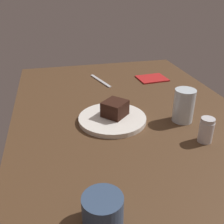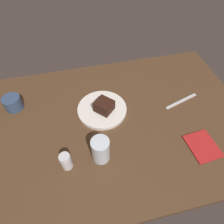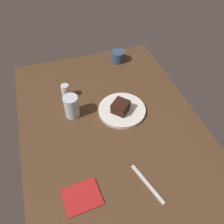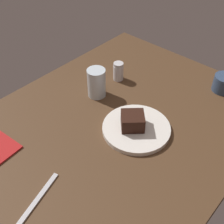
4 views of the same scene
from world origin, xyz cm
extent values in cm
cube|color=#4C331E|center=(0.00, 0.00, 1.50)|extent=(120.00, 84.00, 3.00)
cylinder|color=white|center=(7.46, -7.59, 3.81)|extent=(23.34, 23.34, 1.62)
cube|color=black|center=(6.59, -6.46, 7.25)|extent=(10.45, 10.46, 5.27)
cylinder|color=silver|center=(26.08, 16.75, 6.30)|extent=(4.31, 4.31, 6.59)
cylinder|color=silver|center=(26.08, 16.75, 10.19)|extent=(4.09, 4.09, 1.20)
cylinder|color=silver|center=(12.59, 16.08, 8.73)|extent=(7.05, 7.05, 11.45)
cylinder|color=#334766|center=(48.13, -19.13, 6.26)|extent=(8.34, 8.34, 6.52)
cube|color=silver|center=(-32.04, -4.16, 3.25)|extent=(18.61, 6.78, 0.50)
cube|color=#B21E1E|center=(-29.39, 21.16, 3.30)|extent=(12.50, 14.55, 0.60)
camera|label=1|loc=(84.72, -25.84, 47.12)|focal=41.97mm
camera|label=2|loc=(16.69, 52.18, 75.78)|focal=31.62mm
camera|label=3|loc=(-67.55, 21.65, 90.01)|focal=38.18mm
camera|label=4|loc=(-51.19, -48.92, 75.23)|focal=47.28mm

